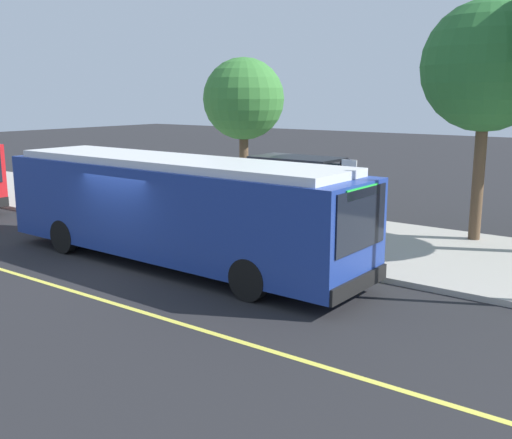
# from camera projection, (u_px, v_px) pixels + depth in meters

# --- Properties ---
(ground_plane) EXTENTS (120.00, 120.00, 0.00)m
(ground_plane) POSITION_uv_depth(u_px,v_px,m) (125.00, 266.00, 16.47)
(ground_plane) COLOR #232326
(sidewalk_curb) EXTENTS (44.00, 6.40, 0.15)m
(sidewalk_curb) POSITION_uv_depth(u_px,v_px,m) (255.00, 226.00, 21.18)
(sidewalk_curb) COLOR #A8A399
(sidewalk_curb) RESTS_ON ground_plane
(lane_stripe_center) EXTENTS (36.00, 0.14, 0.01)m
(lane_stripe_center) POSITION_uv_depth(u_px,v_px,m) (56.00, 286.00, 14.73)
(lane_stripe_center) COLOR #E0D64C
(lane_stripe_center) RESTS_ON ground_plane
(transit_bus_main) EXTENTS (11.54, 2.80, 2.95)m
(transit_bus_main) POSITION_uv_depth(u_px,v_px,m) (174.00, 207.00, 16.39)
(transit_bus_main) COLOR navy
(transit_bus_main) RESTS_ON ground_plane
(bus_shelter) EXTENTS (2.90, 1.60, 2.48)m
(bus_shelter) POSITION_uv_depth(u_px,v_px,m) (294.00, 177.00, 19.95)
(bus_shelter) COLOR #333338
(bus_shelter) RESTS_ON sidewalk_curb
(waiting_bench) EXTENTS (1.60, 0.48, 0.95)m
(waiting_bench) POSITION_uv_depth(u_px,v_px,m) (301.00, 216.00, 20.01)
(waiting_bench) COLOR brown
(waiting_bench) RESTS_ON sidewalk_curb
(route_sign_post) EXTENTS (0.44, 0.08, 2.80)m
(route_sign_post) POSITION_uv_depth(u_px,v_px,m) (348.00, 196.00, 16.08)
(route_sign_post) COLOR #333338
(route_sign_post) RESTS_ON sidewalk_curb
(pedestrian_commuter) EXTENTS (0.24, 0.40, 1.69)m
(pedestrian_commuter) POSITION_uv_depth(u_px,v_px,m) (284.00, 216.00, 17.68)
(pedestrian_commuter) COLOR #282D47
(pedestrian_commuter) RESTS_ON sidewalk_curb
(street_tree_near_shelter) EXTENTS (3.91, 3.91, 7.25)m
(street_tree_near_shelter) POSITION_uv_depth(u_px,v_px,m) (487.00, 67.00, 17.87)
(street_tree_near_shelter) COLOR brown
(street_tree_near_shelter) RESTS_ON sidewalk_curb
(street_tree_downstreet) EXTENTS (3.18, 3.18, 5.90)m
(street_tree_downstreet) POSITION_uv_depth(u_px,v_px,m) (244.00, 100.00, 23.41)
(street_tree_downstreet) COLOR brown
(street_tree_downstreet) RESTS_ON sidewalk_curb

